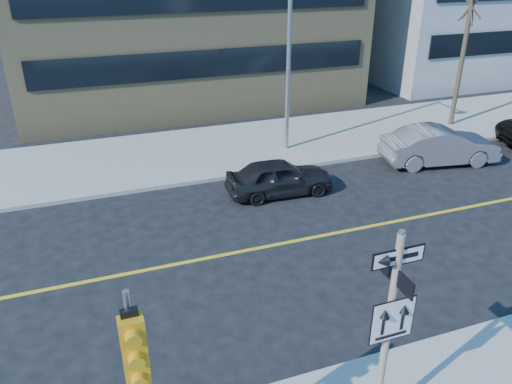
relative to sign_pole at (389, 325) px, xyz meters
name	(u,v)px	position (x,y,z in m)	size (l,w,h in m)	color
ground	(313,339)	(0.00, 2.51, -2.44)	(120.00, 120.00, 0.00)	black
sign_pole	(389,325)	(0.00, 0.00, 0.00)	(0.92, 0.92, 4.06)	beige
traffic_signal	(137,368)	(-4.00, -0.15, 0.59)	(0.32, 0.45, 4.00)	gray
parked_car_a	(279,177)	(2.11, 9.71, -1.79)	(3.81, 1.53, 1.30)	black
parked_car_b	(440,146)	(9.33, 10.13, -1.67)	(4.68, 1.63, 1.54)	slate
streetlight_a	(292,40)	(4.00, 13.27, 2.32)	(0.55, 2.25, 8.00)	gray
street_tree_west	(471,9)	(13.00, 13.81, 3.09)	(1.80, 1.80, 6.35)	#3C3224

